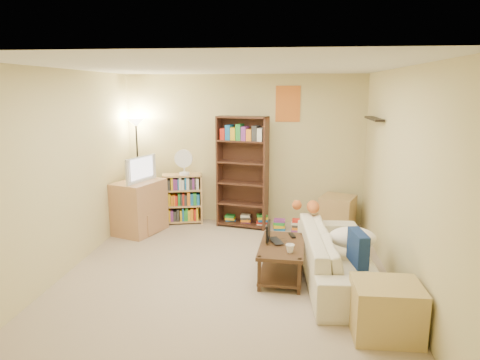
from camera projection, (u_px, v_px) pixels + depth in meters
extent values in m
plane|color=tan|center=(227.00, 275.00, 5.30)|extent=(4.50, 4.50, 0.00)
cube|color=#CFC68B|center=(244.00, 150.00, 7.23)|extent=(4.00, 0.04, 2.50)
cube|color=#CFC68B|center=(180.00, 243.00, 2.86)|extent=(4.00, 0.04, 2.50)
cube|color=#CFC68B|center=(65.00, 173.00, 5.25)|extent=(0.04, 4.50, 2.50)
cube|color=#CFC68B|center=(401.00, 180.00, 4.84)|extent=(0.04, 4.50, 2.50)
cube|color=silver|center=(225.00, 67.00, 4.78)|extent=(4.00, 4.50, 0.04)
cube|color=red|center=(288.00, 104.00, 6.99)|extent=(0.40, 0.02, 0.58)
cube|color=black|center=(374.00, 119.00, 5.99)|extent=(0.12, 0.80, 0.03)
imported|color=beige|center=(340.00, 256.00, 5.10)|extent=(2.18, 1.07, 0.61)
cube|color=navy|center=(358.00, 248.00, 4.60)|extent=(0.18, 0.41, 0.36)
ellipsoid|color=white|center=(352.00, 238.00, 5.10)|extent=(0.56, 0.40, 0.24)
ellipsoid|color=#C45F29|center=(313.00, 207.00, 5.81)|extent=(0.39, 0.19, 0.16)
sphere|color=#C45F29|center=(297.00, 205.00, 5.82)|extent=(0.13, 0.13, 0.13)
cube|color=#3F2918|center=(282.00, 246.00, 5.16)|extent=(0.58, 0.98, 0.04)
cube|color=#3F2918|center=(281.00, 271.00, 5.22)|extent=(0.55, 0.93, 0.03)
cube|color=#3F2918|center=(259.00, 274.00, 4.83)|extent=(0.04, 0.04, 0.42)
cube|color=#3F2918|center=(299.00, 277.00, 4.76)|extent=(0.04, 0.04, 0.42)
cube|color=#3F2918|center=(267.00, 247.00, 5.64)|extent=(0.04, 0.04, 0.42)
cube|color=#3F2918|center=(301.00, 250.00, 5.56)|extent=(0.04, 0.04, 0.42)
imported|color=black|center=(279.00, 241.00, 5.24)|extent=(0.40, 0.37, 0.02)
cube|color=white|center=(268.00, 231.00, 5.24)|extent=(0.03, 0.32, 0.21)
imported|color=white|center=(290.00, 248.00, 4.90)|extent=(0.18, 0.18, 0.10)
cube|color=black|center=(292.00, 235.00, 5.44)|extent=(0.09, 0.18, 0.02)
cube|color=tan|center=(139.00, 207.00, 6.81)|extent=(0.79, 0.92, 0.83)
imported|color=black|center=(138.00, 169.00, 6.68)|extent=(0.75, 0.54, 0.40)
cube|color=#412219|center=(242.00, 173.00, 6.99)|extent=(0.86, 0.45, 1.83)
cube|color=tan|center=(183.00, 199.00, 7.29)|extent=(0.70, 0.41, 0.85)
cylinder|color=white|center=(184.00, 174.00, 7.18)|extent=(0.17, 0.17, 0.04)
cylinder|color=white|center=(184.00, 168.00, 7.16)|extent=(0.02, 0.02, 0.17)
cylinder|color=white|center=(184.00, 159.00, 7.09)|extent=(0.30, 0.06, 0.30)
cylinder|color=black|center=(141.00, 220.00, 7.48)|extent=(0.26, 0.26, 0.03)
cylinder|color=black|center=(138.00, 174.00, 7.31)|extent=(0.03, 0.03, 1.68)
cone|color=beige|center=(136.00, 122.00, 7.12)|extent=(0.30, 0.30, 0.13)
cube|color=tan|center=(337.00, 214.00, 6.90)|extent=(0.65, 0.65, 0.57)
cube|color=tan|center=(386.00, 310.00, 3.96)|extent=(0.62, 0.52, 0.51)
cube|color=red|center=(230.00, 219.00, 7.30)|extent=(0.19, 0.15, 0.16)
cube|color=#1966B2|center=(246.00, 220.00, 7.19)|extent=(0.19, 0.15, 0.20)
cube|color=gold|center=(263.00, 221.00, 7.08)|extent=(0.19, 0.15, 0.23)
cube|color=#268C33|center=(279.00, 225.00, 6.98)|extent=(0.19, 0.15, 0.18)
cube|color=#7F338C|center=(297.00, 226.00, 6.87)|extent=(0.19, 0.15, 0.21)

